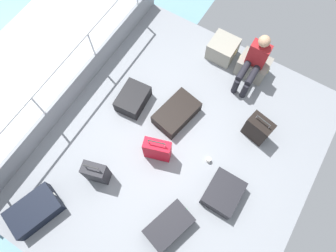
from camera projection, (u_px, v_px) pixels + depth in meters
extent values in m
cube|color=gray|center=(177.00, 153.00, 5.23)|extent=(4.40, 5.20, 0.06)
cube|color=gray|center=(75.00, 89.00, 5.42)|extent=(0.06, 5.20, 0.45)
cylinder|color=silver|center=(44.00, 112.00, 4.95)|extent=(0.04, 0.04, 1.00)
cylinder|color=silver|center=(94.00, 52.00, 5.39)|extent=(0.04, 0.04, 1.00)
cylinder|color=silver|center=(137.00, 2.00, 5.84)|extent=(0.04, 0.04, 1.00)
cylinder|color=silver|center=(60.00, 64.00, 4.71)|extent=(0.04, 4.16, 0.04)
cube|color=white|center=(28.00, 70.00, 6.23)|extent=(2.40, 7.28, 0.01)
cube|color=gray|center=(223.00, 49.00, 5.79)|extent=(0.50, 0.49, 0.38)
torus|color=tan|center=(212.00, 40.00, 5.77)|extent=(0.02, 0.12, 0.12)
torus|color=tan|center=(236.00, 52.00, 5.67)|extent=(0.02, 0.12, 0.12)
cube|color=gray|center=(253.00, 66.00, 5.65)|extent=(0.56, 0.42, 0.38)
torus|color=tan|center=(240.00, 57.00, 5.63)|extent=(0.02, 0.12, 0.12)
torus|color=tan|center=(268.00, 71.00, 5.52)|extent=(0.02, 0.12, 0.12)
cube|color=maroon|center=(258.00, 54.00, 5.23)|extent=(0.34, 0.20, 0.48)
sphere|color=tan|center=(264.00, 41.00, 4.90)|extent=(0.20, 0.20, 0.20)
cylinder|color=black|center=(253.00, 76.00, 5.30)|extent=(0.12, 0.40, 0.12)
cylinder|color=black|center=(244.00, 90.00, 5.45)|extent=(0.11, 0.11, 0.38)
cylinder|color=black|center=(243.00, 71.00, 5.34)|extent=(0.12, 0.40, 0.12)
cylinder|color=black|center=(236.00, 86.00, 5.49)|extent=(0.11, 0.11, 0.38)
cube|color=black|center=(96.00, 173.00, 4.81)|extent=(0.42, 0.30, 0.52)
cylinder|color=#A5A8AD|center=(85.00, 166.00, 4.52)|extent=(0.02, 0.02, 0.12)
cylinder|color=#A5A8AD|center=(99.00, 170.00, 4.50)|extent=(0.02, 0.02, 0.12)
cylinder|color=#2D2D2D|center=(91.00, 167.00, 4.46)|extent=(0.24, 0.09, 0.02)
cube|color=green|center=(98.00, 165.00, 4.79)|extent=(0.05, 0.02, 0.08)
cube|color=black|center=(133.00, 99.00, 5.44)|extent=(0.51, 0.65, 0.28)
cube|color=silver|center=(141.00, 84.00, 5.49)|extent=(0.05, 0.01, 0.08)
cube|color=black|center=(169.00, 226.00, 4.63)|extent=(0.63, 0.82, 0.24)
cube|color=green|center=(187.00, 209.00, 4.69)|extent=(0.05, 0.02, 0.08)
cube|color=#B70C1E|center=(157.00, 150.00, 4.94)|extent=(0.48, 0.31, 0.54)
cylinder|color=#A5A8AD|center=(148.00, 141.00, 4.65)|extent=(0.02, 0.02, 0.11)
cylinder|color=#A5A8AD|center=(165.00, 145.00, 4.62)|extent=(0.02, 0.02, 0.11)
cylinder|color=#2D2D2D|center=(157.00, 142.00, 4.58)|extent=(0.28, 0.10, 0.02)
cube|color=green|center=(159.00, 143.00, 4.90)|extent=(0.05, 0.02, 0.08)
cube|color=black|center=(223.00, 193.00, 4.80)|extent=(0.52, 0.62, 0.28)
cube|color=silver|center=(233.00, 176.00, 4.84)|extent=(0.05, 0.01, 0.08)
cube|color=black|center=(258.00, 129.00, 5.09)|extent=(0.47, 0.34, 0.52)
cylinder|color=#A5A8AD|center=(257.00, 117.00, 4.85)|extent=(0.02, 0.02, 0.09)
cylinder|color=#A5A8AD|center=(269.00, 127.00, 4.78)|extent=(0.02, 0.02, 0.09)
cylinder|color=#2D2D2D|center=(264.00, 121.00, 4.77)|extent=(0.27, 0.08, 0.02)
cube|color=white|center=(264.00, 121.00, 5.04)|extent=(0.05, 0.02, 0.08)
cube|color=black|center=(35.00, 211.00, 4.70)|extent=(0.72, 0.90, 0.27)
cube|color=white|center=(55.00, 194.00, 4.74)|extent=(0.05, 0.02, 0.08)
cube|color=black|center=(177.00, 113.00, 5.35)|extent=(0.64, 0.89, 0.25)
cube|color=white|center=(192.00, 97.00, 5.44)|extent=(0.05, 0.02, 0.08)
cylinder|color=white|center=(209.00, 160.00, 5.10)|extent=(0.08, 0.08, 0.10)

